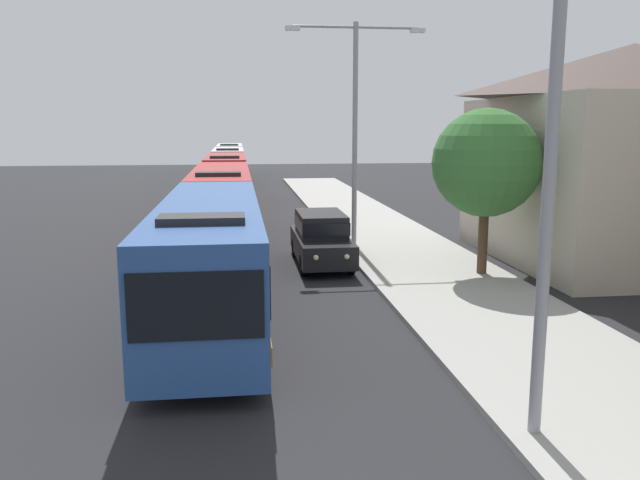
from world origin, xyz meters
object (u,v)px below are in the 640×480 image
at_px(bus_middle, 226,177).
at_px(streetlamp_mid, 355,114).
at_px(white_suv, 321,237).
at_px(streetlamp_near, 555,92).
at_px(bus_lead, 211,254).
at_px(bus_fourth_in_line, 229,165).
at_px(bus_rear, 230,158).
at_px(roadside_tree, 486,163).
at_px(bus_second_in_line, 222,200).

relative_size(bus_middle, streetlamp_mid, 1.21).
xyz_separation_m(white_suv, streetlamp_near, (1.70, -13.62, 4.46)).
distance_m(bus_lead, streetlamp_mid, 10.92).
height_order(bus_fourth_in_line, white_suv, bus_fourth_in_line).
height_order(bus_rear, roadside_tree, roadside_tree).
bearing_deg(streetlamp_mid, bus_middle, 107.72).
relative_size(bus_rear, streetlamp_near, 1.21).
xyz_separation_m(bus_lead, streetlamp_near, (5.40, -7.63, 3.81)).
bearing_deg(white_suv, bus_lead, -121.69).
distance_m(bus_fourth_in_line, streetlamp_mid, 30.07).
distance_m(bus_lead, streetlamp_near, 10.09).
bearing_deg(bus_middle, streetlamp_mid, -72.28).
distance_m(bus_middle, white_suv, 19.97).
height_order(bus_rear, streetlamp_near, streetlamp_near).
xyz_separation_m(bus_second_in_line, white_suv, (3.70, -6.43, -0.66)).
bearing_deg(bus_rear, roadside_tree, -79.42).
bearing_deg(streetlamp_mid, white_suv, -122.00).
bearing_deg(bus_fourth_in_line, bus_rear, 90.00).
relative_size(bus_second_in_line, white_suv, 2.41).
height_order(bus_fourth_in_line, streetlamp_mid, streetlamp_mid).
xyz_separation_m(bus_middle, streetlamp_near, (5.40, -33.23, 3.81)).
bearing_deg(white_suv, bus_middle, 100.68).
distance_m(bus_lead, roadside_tree, 9.60).
distance_m(bus_fourth_in_line, bus_rear, 12.14).
height_order(bus_lead, bus_fourth_in_line, same).
xyz_separation_m(bus_lead, bus_second_in_line, (0.00, 12.42, 0.00)).
bearing_deg(bus_fourth_in_line, bus_lead, -90.00).
bearing_deg(bus_lead, streetlamp_near, -54.72).
relative_size(bus_lead, white_suv, 2.41).
distance_m(bus_middle, roadside_tree, 24.03).
xyz_separation_m(bus_lead, bus_middle, (-0.00, 25.60, -0.00)).
relative_size(bus_fourth_in_line, white_suv, 2.08).
distance_m(bus_middle, bus_fourth_in_line, 12.45).
bearing_deg(streetlamp_mid, bus_fourth_in_line, 100.42).
distance_m(bus_second_in_line, roadside_tree, 12.80).
relative_size(bus_second_in_line, bus_middle, 1.16).
bearing_deg(streetlamp_mid, bus_lead, -121.79).
xyz_separation_m(bus_fourth_in_line, roadside_tree, (8.75, -34.73, 2.11)).
relative_size(bus_middle, streetlamp_near, 1.20).
xyz_separation_m(bus_second_in_line, roadside_tree, (8.75, -9.09, 2.10)).
height_order(bus_second_in_line, bus_middle, same).
bearing_deg(streetlamp_mid, streetlamp_near, -90.00).
relative_size(bus_middle, bus_fourth_in_line, 1.00).
bearing_deg(bus_middle, bus_second_in_line, -90.00).
bearing_deg(bus_fourth_in_line, streetlamp_mid, -79.58).
xyz_separation_m(white_suv, streetlamp_mid, (1.70, 2.72, 4.42)).
distance_m(white_suv, streetlamp_near, 14.43).
relative_size(white_suv, streetlamp_near, 0.58).
relative_size(bus_fourth_in_line, streetlamp_near, 1.20).
bearing_deg(bus_lead, bus_fourth_in_line, 90.00).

